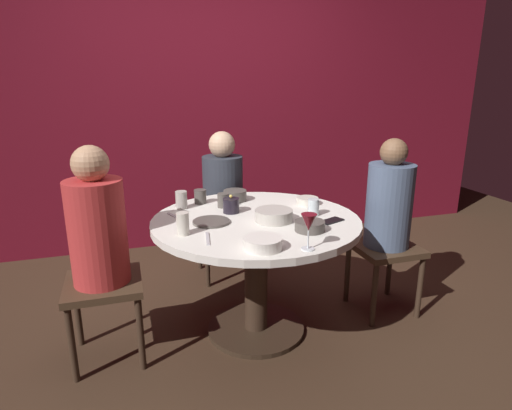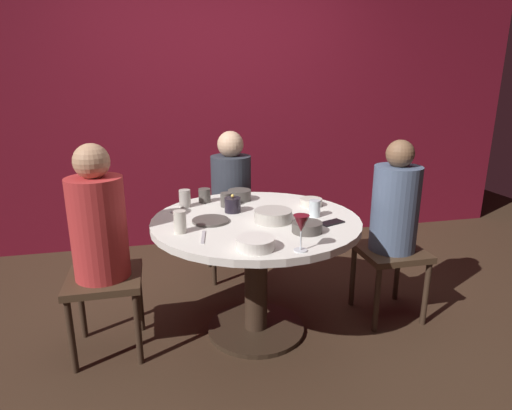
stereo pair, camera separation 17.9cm
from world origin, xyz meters
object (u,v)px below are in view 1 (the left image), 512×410
at_px(bowl_serving_large, 263,243).
at_px(bowl_salad_center, 307,201).
at_px(wine_glass, 309,224).
at_px(bowl_sauce_side, 235,195).
at_px(seated_diner_right, 389,209).
at_px(dining_table, 256,246).
at_px(cup_by_left_diner, 183,224).
at_px(cup_near_candle, 223,200).
at_px(seated_diner_back, 223,189).
at_px(cup_by_right_diner, 314,207).
at_px(cell_phone, 332,221).
at_px(candle_holder, 231,205).
at_px(dinner_plate, 211,222).
at_px(cup_far_edge, 200,196).
at_px(bowl_rice_portion, 310,226).
at_px(bowl_small_white, 274,215).
at_px(seated_diner_left, 98,234).
at_px(cup_center_front, 181,200).

relative_size(bowl_serving_large, bowl_salad_center, 1.32).
height_order(wine_glass, bowl_sauce_side, wine_glass).
distance_m(seated_diner_right, wine_glass, 0.97).
relative_size(dining_table, cup_by_left_diner, 10.14).
bearing_deg(cup_near_candle, cup_by_left_diner, -126.43).
relative_size(seated_diner_back, cup_by_right_diner, 11.62).
bearing_deg(bowl_serving_large, cell_phone, 28.37).
distance_m(seated_diner_right, candle_holder, 1.02).
bearing_deg(cup_by_right_diner, dinner_plate, 176.31).
relative_size(dining_table, seated_diner_right, 1.03).
relative_size(cup_near_candle, cup_far_edge, 0.99).
bearing_deg(candle_holder, bowl_rice_portion, -53.94).
bearing_deg(cup_by_left_diner, bowl_rice_portion, -12.17).
distance_m(dining_table, seated_diner_back, 0.86).
height_order(cell_phone, bowl_serving_large, bowl_serving_large).
bearing_deg(candle_holder, bowl_sauce_side, 70.29).
xyz_separation_m(seated_diner_right, wine_glass, (-0.80, -0.53, 0.15)).
bearing_deg(bowl_rice_portion, cup_near_candle, 120.94).
distance_m(dinner_plate, bowl_salad_center, 0.69).
xyz_separation_m(bowl_salad_center, bowl_sauce_side, (-0.42, 0.23, 0.01)).
bearing_deg(cell_phone, wine_glass, 117.34).
distance_m(seated_diner_back, cell_phone, 1.11).
distance_m(seated_diner_back, cup_by_right_diner, 0.96).
height_order(dinner_plate, cup_by_left_diner, cup_by_left_diner).
xyz_separation_m(bowl_small_white, bowl_sauce_side, (-0.10, 0.48, 0.00)).
bearing_deg(dinner_plate, wine_glass, -55.48).
xyz_separation_m(seated_diner_right, bowl_rice_portion, (-0.68, -0.29, 0.05)).
height_order(bowl_rice_portion, cup_by_left_diner, cup_by_left_diner).
height_order(seated_diner_left, cup_far_edge, seated_diner_left).
bearing_deg(cell_phone, candle_holder, 34.96).
distance_m(wine_glass, cup_far_edge, 1.00).
distance_m(bowl_salad_center, bowl_small_white, 0.41).
distance_m(dinner_plate, bowl_rice_portion, 0.55).
bearing_deg(dining_table, seated_diner_left, 180.00).
height_order(seated_diner_back, cup_center_front, seated_diner_back).
xyz_separation_m(dining_table, candle_holder, (-0.11, 0.15, 0.22)).
height_order(bowl_salad_center, bowl_small_white, bowl_small_white).
distance_m(dinner_plate, cup_near_candle, 0.32).
bearing_deg(candle_holder, cell_phone, -33.54).
distance_m(dinner_plate, bowl_sauce_side, 0.48).
distance_m(dinner_plate, cup_by_right_diner, 0.61).
xyz_separation_m(bowl_serving_large, cup_by_right_diner, (0.45, 0.41, 0.02)).
relative_size(bowl_sauce_side, cup_center_front, 1.39).
bearing_deg(seated_diner_left, cup_by_right_diner, -2.15).
relative_size(dinner_plate, bowl_salad_center, 1.48).
height_order(dining_table, seated_diner_back, seated_diner_back).
bearing_deg(seated_diner_left, seated_diner_right, 0.00).
height_order(seated_diner_back, bowl_rice_portion, seated_diner_back).
bearing_deg(wine_glass, bowl_small_white, 91.39).
xyz_separation_m(seated_diner_right, cell_phone, (-0.50, -0.18, 0.03)).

